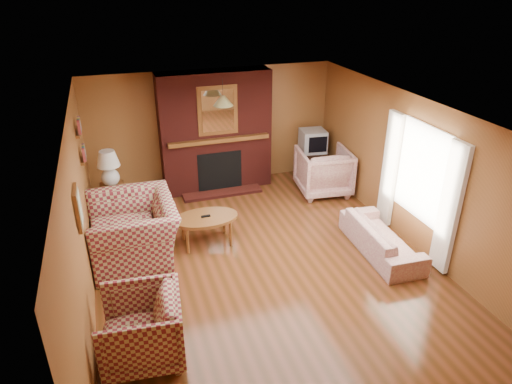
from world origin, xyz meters
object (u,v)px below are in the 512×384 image
object	(u,v)px
floral_sofa	(381,238)
crt_tv	(313,141)
plaid_loveseat	(134,230)
side_table	(114,199)
fireplace	(216,133)
tv_stand	(311,164)
coffee_table	(206,219)
table_lamp	(109,167)
plaid_armchair	(141,328)
floral_armchair	(323,171)

from	to	relation	value
floral_sofa	crt_tv	world-z (taller)	crt_tv
plaid_loveseat	floral_sofa	distance (m)	3.91
plaid_loveseat	side_table	xyz separation A→B (m)	(-0.25, 1.60, -0.19)
floral_sofa	fireplace	bearing A→B (deg)	33.56
side_table	tv_stand	xyz separation A→B (m)	(4.15, 0.35, 0.03)
coffee_table	table_lamp	world-z (taller)	table_lamp
side_table	plaid_loveseat	bearing A→B (deg)	-81.13
fireplace	table_lamp	distance (m)	2.18
plaid_loveseat	crt_tv	size ratio (longest dim) A/B	2.63
floral_sofa	tv_stand	size ratio (longest dim) A/B	2.78
coffee_table	side_table	xyz separation A→B (m)	(-1.40, 1.55, -0.16)
coffee_table	table_lamp	distance (m)	2.15
fireplace	floral_sofa	distance (m)	3.84
plaid_loveseat	table_lamp	size ratio (longest dim) A/B	2.19
side_table	table_lamp	xyz separation A→B (m)	(0.00, 0.00, 0.66)
floral_sofa	plaid_armchair	bearing A→B (deg)	108.73
side_table	coffee_table	bearing A→B (deg)	-47.96
plaid_armchair	table_lamp	distance (m)	3.80
floral_sofa	table_lamp	distance (m)	4.86
floral_sofa	crt_tv	xyz separation A→B (m)	(0.15, 3.02, 0.60)
table_lamp	crt_tv	xyz separation A→B (m)	(4.15, 0.34, -0.09)
tv_stand	crt_tv	xyz separation A→B (m)	(0.00, -0.01, 0.54)
coffee_table	crt_tv	distance (m)	3.37
floral_armchair	tv_stand	xyz separation A→B (m)	(0.08, 0.73, -0.15)
plaid_armchair	floral_armchair	distance (m)	5.18
plaid_loveseat	tv_stand	xyz separation A→B (m)	(3.90, 1.95, -0.17)
table_lamp	side_table	bearing A→B (deg)	0.00
floral_armchair	side_table	distance (m)	4.09
plaid_armchair	crt_tv	xyz separation A→B (m)	(4.00, 4.11, 0.43)
coffee_table	tv_stand	xyz separation A→B (m)	(2.75, 1.90, -0.13)
crt_tv	plaid_loveseat	bearing A→B (deg)	-153.48
tv_stand	crt_tv	bearing A→B (deg)	-86.27
plaid_loveseat	table_lamp	distance (m)	1.69
plaid_armchair	crt_tv	world-z (taller)	crt_tv
side_table	tv_stand	world-z (taller)	tv_stand
tv_stand	crt_tv	size ratio (longest dim) A/B	1.11
plaid_loveseat	floral_armchair	size ratio (longest dim) A/B	1.45
floral_sofa	floral_armchair	world-z (taller)	floral_armchair
fireplace	floral_armchair	world-z (taller)	fireplace
fireplace	plaid_armchair	xyz separation A→B (m)	(-1.95, -4.30, -0.76)
floral_sofa	tv_stand	bearing A→B (deg)	0.09
floral_armchair	side_table	xyz separation A→B (m)	(-4.07, 0.38, -0.18)
tv_stand	floral_sofa	bearing A→B (deg)	-89.11
side_table	table_lamp	distance (m)	0.66
fireplace	plaid_loveseat	distance (m)	2.91
floral_armchair	crt_tv	size ratio (longest dim) A/B	1.81
plaid_loveseat	table_lamp	bearing A→B (deg)	-172.12
coffee_table	crt_tv	world-z (taller)	crt_tv
fireplace	table_lamp	xyz separation A→B (m)	(-2.10, -0.53, -0.24)
fireplace	crt_tv	size ratio (longest dim) A/B	4.29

